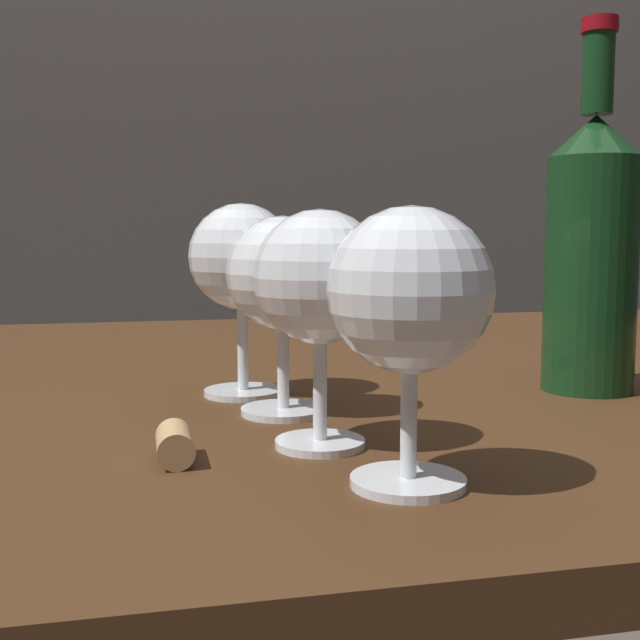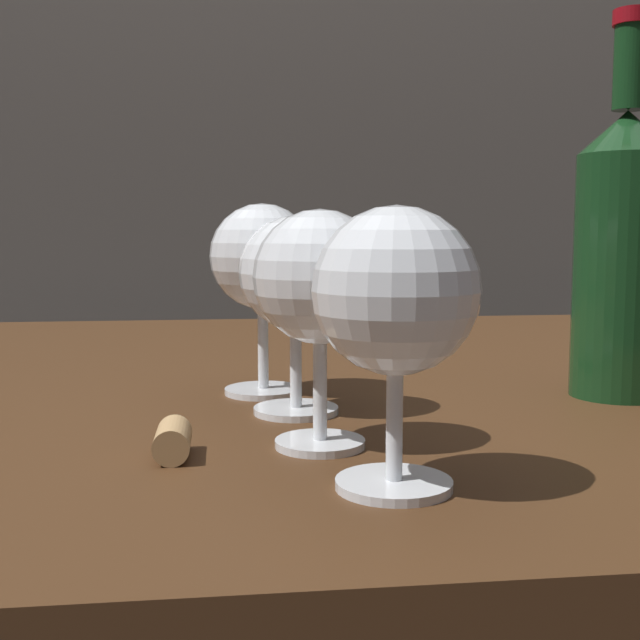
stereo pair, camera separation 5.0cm
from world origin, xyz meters
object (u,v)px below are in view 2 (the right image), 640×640
Objects in this scene: wine_glass_cabernet at (296,279)px; wine_glass_pinot at (262,261)px; wine_glass_merlot at (396,296)px; wine_bottle at (622,249)px; cork at (173,440)px; wine_glass_port at (320,284)px.

wine_glass_cabernet is 0.93× the size of wine_glass_pinot.
wine_bottle reaches higher than wine_glass_merlot.
wine_glass_cabernet is 3.54× the size of cork.
wine_glass_cabernet is at bearing 52.25° from cork.
cork is (-0.09, -0.11, -0.09)m from wine_glass_cabernet.
wine_glass_cabernet is at bearing 93.91° from wine_glass_port.
cork is at bearing -127.75° from wine_glass_cabernet.
wine_glass_merlot is at bearing -78.95° from wine_glass_cabernet.
wine_bottle is (0.27, 0.03, 0.02)m from wine_glass_cabernet.
wine_glass_pinot is 3.81× the size of cork.
wine_glass_cabernet is 0.17m from cork.
wine_glass_port is 0.10m from wine_glass_cabernet.
wine_bottle is (0.29, -0.05, 0.01)m from wine_glass_pinot.
wine_glass_port is 0.13m from cork.
wine_glass_merlot is 0.48× the size of wine_bottle.
wine_bottle is (0.24, 0.21, 0.02)m from wine_glass_merlot.
wine_glass_pinot is (-0.03, 0.17, 0.01)m from wine_glass_port.
wine_glass_port is 0.18m from wine_glass_pinot.
wine_glass_pinot is 0.30m from wine_bottle.
wine_glass_cabernet is 0.27m from wine_bottle.
wine_glass_port is 3.59× the size of cork.
wine_glass_pinot is (-0.02, 0.08, 0.01)m from wine_glass_cabernet.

